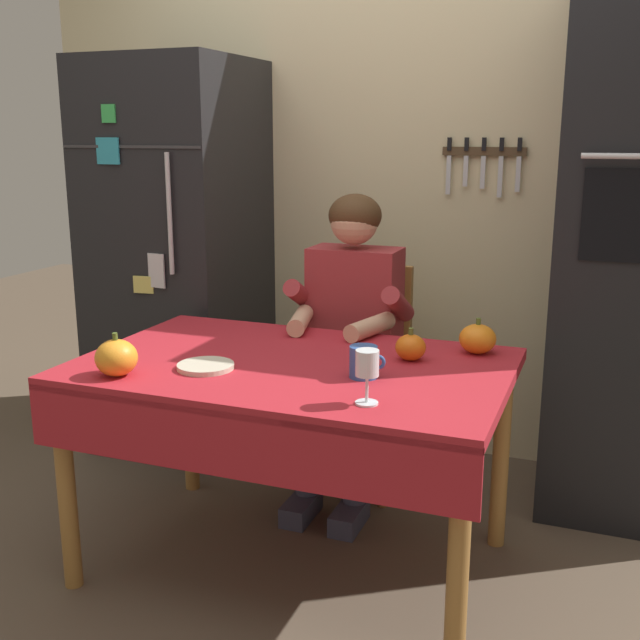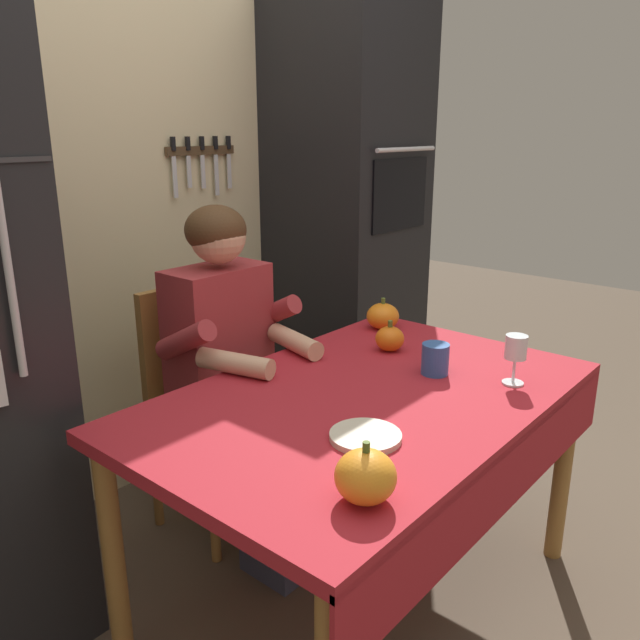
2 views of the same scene
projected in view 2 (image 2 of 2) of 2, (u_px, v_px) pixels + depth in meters
ground_plane at (386, 614)px, 2.02m from camera, size 10.00×10.00×0.00m
back_wall_assembly at (124, 178)px, 2.51m from camera, size 3.70×0.13×2.60m
wall_oven at (347, 221)px, 3.10m from camera, size 0.60×0.64×2.10m
dining_table at (372, 421)px, 1.88m from camera, size 1.40×0.90×0.74m
chair_behind_person at (201, 396)px, 2.41m from camera, size 0.40×0.40×0.93m
seated_person at (232, 351)px, 2.22m from camera, size 0.47×0.55×1.25m
coffee_mug at (435, 359)px, 2.00m from camera, size 0.11×0.09×0.10m
wine_glass at (516, 350)px, 1.90m from camera, size 0.07×0.07×0.16m
pumpkin_large at (390, 339)px, 2.21m from camera, size 0.10×0.10×0.11m
pumpkin_medium at (383, 316)px, 2.45m from camera, size 0.13×0.13×0.12m
pumpkin_small at (366, 476)px, 1.31m from camera, size 0.13×0.13×0.14m
serving_tray at (365, 436)px, 1.59m from camera, size 0.18×0.18×0.02m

